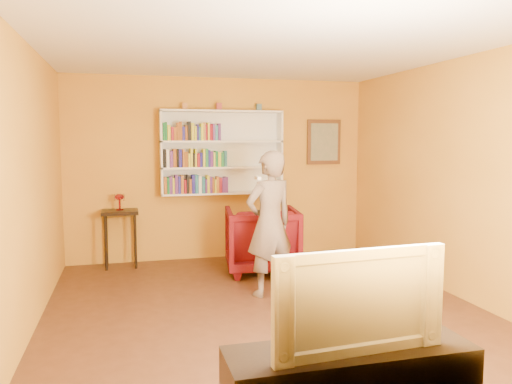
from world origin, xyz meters
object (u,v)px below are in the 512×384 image
Objects in this scene: ruby_lustre at (120,198)px; person at (270,224)px; armchair at (262,240)px; television at (352,297)px; console_table at (120,220)px; bookshelf at (221,153)px.

person reaches higher than ruby_lustre.
armchair is 0.90× the size of television.
ruby_lustre is (0.00, -0.00, 0.30)m from console_table.
console_table is 0.75× the size of television.
armchair is (1.85, -0.74, -0.53)m from ruby_lustre.
bookshelf is at bearing -59.11° from armchair.
console_table is 2.42m from person.
person is at bearing 80.04° from television.
ruby_lustre is at bearing -13.62° from armchair.
bookshelf is at bearing 6.18° from ruby_lustre.
bookshelf is at bearing 6.18° from console_table.
console_table is (-1.47, -0.16, -0.92)m from bookshelf.
person is (1.67, -1.74, -0.14)m from ruby_lustre.
ruby_lustre is (-1.47, -0.16, -0.62)m from bookshelf.
bookshelf reaches higher than television.
bookshelf is 1.61m from ruby_lustre.
person reaches higher than armchair.
bookshelf is 1.85× the size of armchair.
person is (0.19, -1.90, -0.76)m from bookshelf.
person is at bearing 87.93° from armchair.
television is (-0.48, -3.76, 0.41)m from armchair.
console_table is 4.71m from television.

